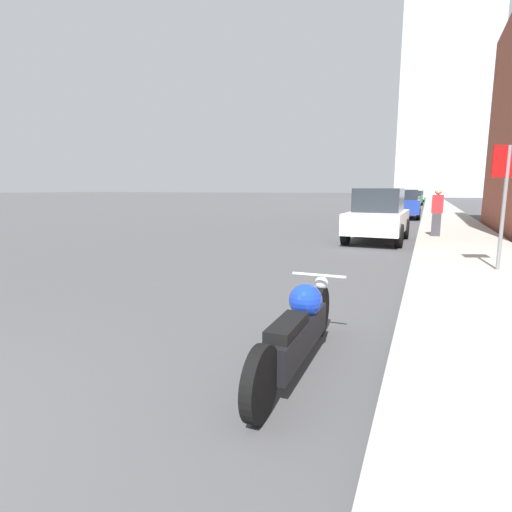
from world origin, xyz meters
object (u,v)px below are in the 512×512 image
object	(u,v)px
motorcycle	(299,329)
parked_car_silver	(417,196)
parked_car_white	(378,216)
parked_car_red	(408,200)
stop_sign	(506,186)
parked_car_green	(414,198)
parked_car_blue	(403,204)
pedestrian	(437,212)

from	to	relation	value
motorcycle	parked_car_silver	world-z (taller)	parked_car_silver
parked_car_white	parked_car_silver	xyz separation A→B (m)	(0.15, 47.21, -0.10)
parked_car_red	parked_car_silver	world-z (taller)	parked_car_red
parked_car_red	stop_sign	size ratio (longest dim) A/B	1.64
parked_car_silver	stop_sign	world-z (taller)	stop_sign
parked_car_green	stop_sign	size ratio (longest dim) A/B	1.65
parked_car_blue	parked_car_green	bearing A→B (deg)	88.93
parked_car_red	stop_sign	distance (m)	27.72
parked_car_red	parked_car_blue	bearing A→B (deg)	-86.33
parked_car_silver	motorcycle	bearing A→B (deg)	-92.16
parked_car_white	parked_car_silver	distance (m)	47.21
parked_car_blue	parked_car_silver	size ratio (longest dim) A/B	1.03
parked_car_silver	parked_car_green	bearing A→B (deg)	-92.64
pedestrian	parked_car_red	bearing A→B (deg)	94.94
motorcycle	parked_car_white	xyz separation A→B (m)	(-0.39, 10.15, 0.49)
parked_car_white	parked_car_green	xyz separation A→B (m)	(0.10, 34.41, -0.07)
motorcycle	stop_sign	size ratio (longest dim) A/B	1.05
parked_car_white	parked_car_green	size ratio (longest dim) A/B	0.98
stop_sign	pedestrian	distance (m)	5.99
parked_car_blue	parked_car_red	world-z (taller)	same
parked_car_white	parked_car_blue	xyz separation A→B (m)	(0.16, 11.92, -0.01)
parked_car_white	parked_car_blue	world-z (taller)	parked_car_white
parked_car_blue	stop_sign	distance (m)	16.86
parked_car_blue	parked_car_green	distance (m)	22.49
parked_car_red	stop_sign	bearing A→B (deg)	-81.55
parked_car_green	parked_car_silver	size ratio (longest dim) A/B	0.93
parked_car_white	parked_car_red	world-z (taller)	parked_car_white
motorcycle	stop_sign	world-z (taller)	stop_sign
parked_car_red	pedestrian	size ratio (longest dim) A/B	2.43
motorcycle	stop_sign	bearing A→B (deg)	64.86
parked_car_blue	motorcycle	bearing A→B (deg)	-90.62
parked_car_white	parked_car_blue	bearing A→B (deg)	90.73
parked_car_silver	parked_car_red	bearing A→B (deg)	-92.95
motorcycle	stop_sign	distance (m)	6.13
parked_car_red	parked_car_green	world-z (taller)	parked_car_red
parked_car_blue	parked_car_red	size ratio (longest dim) A/B	1.10
parked_car_blue	stop_sign	bearing A→B (deg)	-82.07
stop_sign	pedestrian	bearing A→B (deg)	100.14
motorcycle	parked_car_green	xyz separation A→B (m)	(-0.29, 44.56, 0.42)
stop_sign	motorcycle	bearing A→B (deg)	-114.19
parked_car_silver	stop_sign	distance (m)	51.99
parked_car_red	parked_car_silver	distance (m)	24.37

